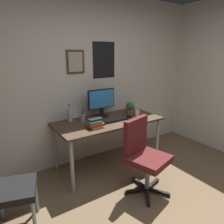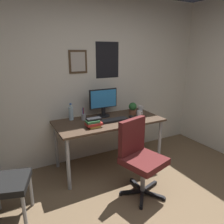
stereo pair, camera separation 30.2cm
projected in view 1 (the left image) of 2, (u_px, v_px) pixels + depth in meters
The scene contains 13 objects.
wall_back at pixel (84, 81), 3.27m from camera, with size 4.40×0.10×2.60m.
desk at pixel (108, 125), 3.16m from camera, with size 1.60×0.75×0.75m.
office_chair at pixel (143, 152), 2.61m from camera, with size 0.58×0.59×0.95m.
side_chair at pixel (5, 186), 2.01m from camera, with size 0.53×0.52×0.88m.
monitor at pixel (101, 102), 3.26m from camera, with size 0.46×0.20×0.43m.
keyboard at pixel (114, 120), 3.11m from camera, with size 0.43×0.15×0.03m.
computer_mouse at pixel (129, 116), 3.27m from camera, with size 0.06×0.11×0.04m.
water_bottle at pixel (70, 114), 3.06m from camera, with size 0.07×0.07×0.25m.
coffee_mug_near at pixel (137, 108), 3.65m from camera, with size 0.11×0.07×0.09m.
coffee_mug_far at pixel (137, 113), 3.34m from camera, with size 0.11×0.07×0.09m.
potted_plant at pixel (130, 107), 3.44m from camera, with size 0.13×0.13×0.20m.
pen_cup at pixel (83, 117), 3.09m from camera, with size 0.07×0.07×0.20m.
book_stack_left at pixel (95, 123), 2.81m from camera, with size 0.22×0.15×0.12m.
Camera 1 is at (-1.46, -0.82, 1.74)m, focal length 33.60 mm.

